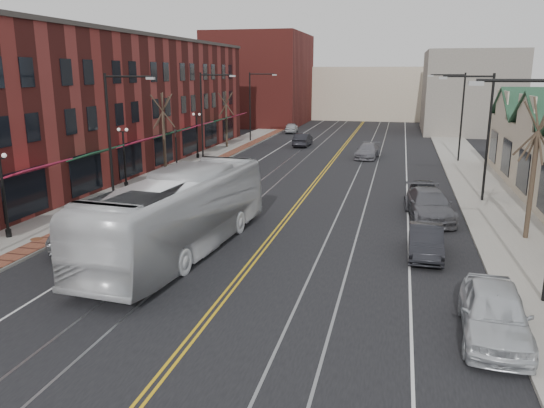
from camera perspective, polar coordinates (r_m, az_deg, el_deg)
The scene contains 29 objects.
ground at distance 17.07m, azimuth -9.42°, elevation -15.02°, with size 160.00×160.00×0.00m, color black.
sidewalk_left at distance 39.07m, azimuth -14.34°, elevation 1.56°, with size 4.00×120.00×0.15m, color gray.
sidewalk_right at distance 35.14m, azimuth 22.87°, elevation -0.50°, with size 4.00×120.00×0.15m, color gray.
building_left at distance 47.85m, azimuth -18.36°, elevation 10.08°, with size 10.00×50.00×11.00m, color maroon.
backdrop_left at distance 86.53m, azimuth -1.25°, elevation 13.25°, with size 14.00×18.00×14.00m, color maroon.
backdrop_mid at distance 98.92m, azimuth 10.25°, elevation 11.69°, with size 22.00×14.00×9.00m, color #BFAD92.
backdrop_right at distance 79.21m, azimuth 20.43°, elevation 11.23°, with size 12.00×16.00×11.00m, color slate.
streetlight_l_1 at distance 34.40m, azimuth -16.53°, elevation 8.13°, with size 3.33×0.25×8.00m.
streetlight_l_2 at distance 48.87m, azimuth -7.09°, elevation 10.19°, with size 3.33×0.25×8.00m.
streetlight_l_3 at distance 64.07m, azimuth -1.99°, elevation 11.18°, with size 3.33×0.25×8.00m.
streetlight_r_1 at distance 36.15m, azimuth 21.63°, elevation 7.98°, with size 3.33×0.25×8.00m.
streetlight_r_2 at distance 52.00m, azimuth 19.31°, elevation 9.75°, with size 3.33×0.25×8.00m.
lamppost_l_1 at distance 29.36m, azimuth -26.87°, elevation 0.65°, with size 0.84×0.28×4.27m.
lamppost_l_2 at distance 39.06m, azimuth -15.57°, elevation 4.66°, with size 0.84×0.28×4.27m.
lamppost_l_3 at distance 51.62m, azimuth -8.05°, elevation 7.21°, with size 0.84×0.28×4.27m.
tree_left_near at distance 44.05m, azimuth -11.57°, elevation 7.62°, with size 1.78×1.37×6.48m.
tree_left_far at distance 58.89m, azimuth -4.94°, elevation 9.18°, with size 1.66×1.28×6.02m.
tree_right_mid at distance 28.75m, azimuth 26.35°, elevation 3.61°, with size 1.90×1.46×6.93m.
manhole_far at distance 28.86m, azimuth -23.99°, elevation -3.46°, with size 0.60×0.60×0.02m, color #592D19.
traffic_signal at distance 41.61m, azimuth -10.26°, elevation 5.70°, with size 0.18×0.15×3.80m.
transit_bus at distance 24.81m, azimuth -9.81°, elevation -0.96°, with size 3.19×13.63×3.80m, color white.
parked_suv at distance 27.21m, azimuth -18.12°, elevation -2.50°, with size 2.71×5.88×1.63m, color #A9ABB0.
parked_car_a at distance 18.43m, azimuth 22.83°, elevation -10.73°, with size 2.03×5.05×1.72m, color silver.
parked_car_b at distance 25.27m, azimuth 16.20°, elevation -3.89°, with size 1.48×4.25×1.40m, color black.
parked_car_c at distance 31.62m, azimuth 16.56°, elevation -0.08°, with size 2.34×5.75×1.67m, color #58585E.
parked_car_d at distance 35.27m, azimuth 16.11°, elevation 1.22°, with size 1.74×4.32×1.47m, color black.
distant_car_left at distance 60.37m, azimuth 3.32°, elevation 6.91°, with size 1.56×4.48×1.48m, color black.
distant_car_right at distance 52.76m, azimuth 10.26°, elevation 5.64°, with size 1.99×4.90×1.42m, color slate.
distant_car_far at distance 73.72m, azimuth 2.11°, elevation 8.20°, with size 1.68×4.19×1.43m, color #B0B4B8.
Camera 1 is at (6.07, -13.66, 8.25)m, focal length 35.00 mm.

